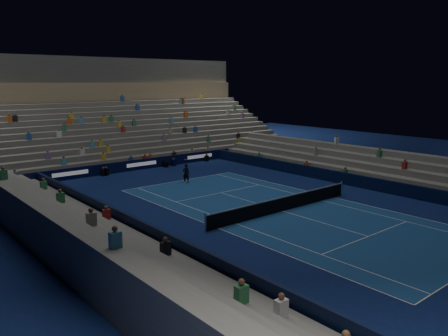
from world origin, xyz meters
TOP-DOWN VIEW (x-y plane):
  - ground at (0.00, 0.00)m, footprint 90.00×90.00m
  - court_surface at (0.00, 0.00)m, footprint 10.97×23.77m
  - sponsor_barrier_far at (0.00, 18.50)m, footprint 44.00×0.25m
  - sponsor_barrier_east at (9.70, 0.00)m, footprint 0.25×37.00m
  - sponsor_barrier_west at (-9.70, 0.00)m, footprint 0.25×37.00m
  - grandstand_main at (0.00, 27.90)m, footprint 44.00×15.20m
  - grandstand_east at (13.17, 0.00)m, footprint 5.00×37.00m
  - grandstand_west at (-13.17, 0.00)m, footprint 5.00×37.00m
  - tennis_net at (0.00, 0.00)m, footprint 12.90×0.10m
  - tennis_player at (-0.04, 10.91)m, footprint 0.67×0.52m
  - broadcast_camera at (2.48, 17.98)m, footprint 0.51×0.91m

SIDE VIEW (x-z plane):
  - ground at x=0.00m, z-range 0.00..0.00m
  - court_surface at x=0.00m, z-range 0.00..0.01m
  - broadcast_camera at x=2.48m, z-range 0.01..0.57m
  - sponsor_barrier_far at x=0.00m, z-range 0.00..1.00m
  - sponsor_barrier_east at x=9.70m, z-range 0.00..1.00m
  - sponsor_barrier_west at x=-9.70m, z-range 0.00..1.00m
  - tennis_net at x=0.00m, z-range -0.05..1.05m
  - tennis_player at x=-0.04m, z-range 0.00..1.62m
  - grandstand_east at x=13.17m, z-range -0.33..2.17m
  - grandstand_west at x=-13.17m, z-range -0.33..2.17m
  - grandstand_main at x=0.00m, z-range -2.22..8.98m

